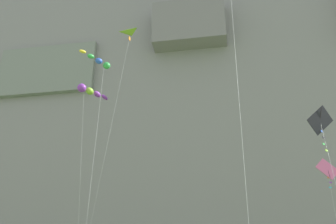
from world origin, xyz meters
name	(u,v)px	position (x,y,z in m)	size (l,w,h in m)	color
cliff_face	(200,117)	(0.02, 54.14, 32.61)	(180.00, 25.69, 65.18)	gray
kite_delta_low_right	(130,45)	(-6.11, 32.47, 32.06)	(4.06, 4.97, 32.98)	#8CCC33
kite_diamond_low_center	(328,172)	(13.01, 30.97, 15.00)	(2.11, 3.66, 16.41)	pink
kite_diamond_front_field	(321,126)	(9.94, 16.96, 13.44)	(1.69, 4.89, 14.80)	black
kite_windsock_upper_right	(89,91)	(-10.00, 30.89, 25.34)	(2.78, 4.81, 25.96)	purple
kite_windsock_low_left	(99,62)	(-5.61, 21.57, 22.49)	(2.71, 4.98, 23.00)	green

